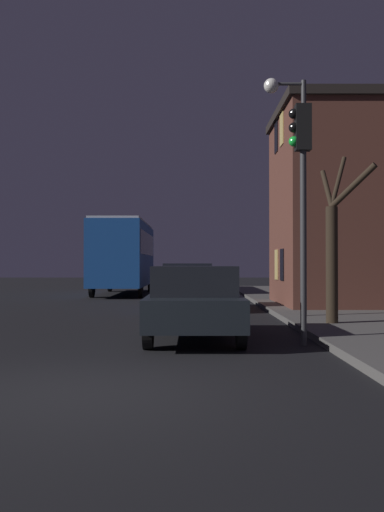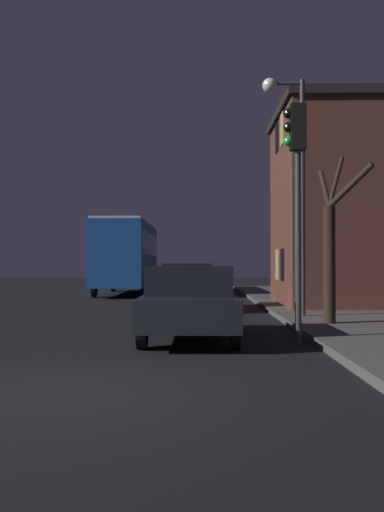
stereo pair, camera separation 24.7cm
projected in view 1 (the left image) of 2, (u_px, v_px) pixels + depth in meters
The scene contains 9 objects.
ground_plane at pixel (78, 392), 7.01m from camera, with size 120.00×120.00×0.00m, color black.
brick_building at pixel (329, 206), 20.33m from camera, with size 3.91×5.62×6.99m.
streetlamp at pixel (291, 155), 15.76m from camera, with size 1.18×0.41×6.57m.
traffic_light at pixel (300, 173), 11.06m from camera, with size 0.43×0.24×4.68m.
bare_tree at pixel (333, 247), 13.76m from camera, with size 1.06×1.46×4.13m.
bus at pixel (123, 252), 29.76m from camera, with size 2.50×9.08×3.75m.
car_near_lane at pixel (193, 301), 11.85m from camera, with size 1.89×4.37×1.53m.
car_mid_lane at pixel (186, 286), 19.56m from camera, with size 1.82×3.83×1.60m.
car_far_lane at pixel (189, 279), 28.13m from camera, with size 1.78×4.16×1.56m.
Camera 1 is at (1.39, -7.04, 1.57)m, focal length 40.00 mm.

